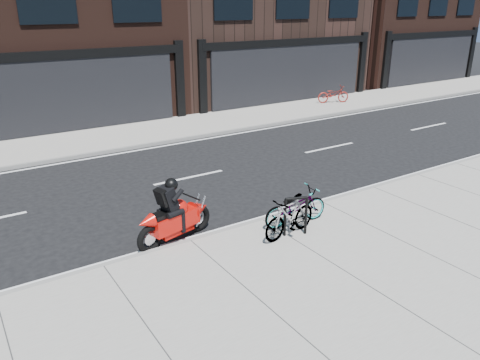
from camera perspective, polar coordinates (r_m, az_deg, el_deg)
ground at (r=13.22m, az=-2.26°, el=-2.24°), size 120.00×120.00×0.00m
sidewalk_near at (r=9.71m, az=13.40°, el=-11.52°), size 60.00×6.00×0.13m
sidewalk_far at (r=19.91m, az=-13.85°, el=5.31°), size 60.00×3.50×0.13m
bike_rack at (r=10.75m, az=6.81°, el=-3.98°), size 0.53×0.24×0.94m
bicycle_front at (r=11.31m, az=6.77°, el=-3.27°), size 1.75×0.73×0.90m
bicycle_rear at (r=10.74m, az=6.10°, el=-4.42°), size 1.64×0.70×0.96m
motorcycle at (r=10.79m, az=-7.60°, el=-4.20°), size 2.08×0.79×1.57m
bicycle_far at (r=26.05m, az=11.30°, el=10.21°), size 1.82×1.20×0.90m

